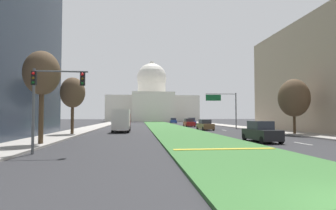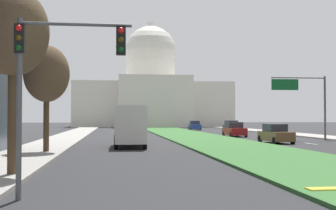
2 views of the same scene
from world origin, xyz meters
TOP-DOWN VIEW (x-y plane):
  - ground_plane at (0.00, 54.66)m, footprint 260.00×260.00m
  - grass_median at (0.00, 49.20)m, footprint 7.44×98.39m
  - median_curb_nose at (0.00, 10.95)m, footprint 6.69×0.50m
  - lane_dashes_right at (8.06, 38.71)m, footprint 0.16×46.61m
  - sidewalk_left at (-14.39, 43.73)m, footprint 4.00×98.39m
  - sidewalk_right at (14.39, 43.73)m, footprint 4.00×98.39m
  - capitol_building at (0.00, 108.52)m, footprint 37.22×27.55m
  - traffic_light_near_left at (-11.05, 11.03)m, footprint 3.34×0.35m
  - overhead_guide_sign at (9.92, 40.70)m, footprint 5.76×0.20m
  - street_tree_left_near at (-13.13, 15.85)m, footprint 2.77×2.77m
  - street_tree_left_mid at (-13.51, 27.14)m, footprint 2.92×2.92m
  - street_tree_right_mid at (13.35, 24.62)m, footprint 3.71×3.71m
  - sedan_lead_stopped at (5.28, 16.73)m, footprint 1.93×4.43m
  - sedan_midblock at (5.19, 36.29)m, footprint 2.09×4.26m
  - sedan_distant at (5.12, 49.72)m, footprint 2.07×4.72m
  - sedan_far_horizon at (8.24, 62.56)m, footprint 2.18×4.50m
  - sedan_very_far at (5.18, 76.29)m, footprint 2.19×4.44m
  - box_truck_delivery at (-7.99, 32.50)m, footprint 2.40×6.40m

SIDE VIEW (x-z plane):
  - ground_plane at x=0.00m, z-range 0.00..0.00m
  - lane_dashes_right at x=8.06m, z-range 0.00..0.01m
  - grass_median at x=0.00m, z-range 0.00..0.14m
  - sidewalk_left at x=-14.39m, z-range 0.00..0.15m
  - sidewalk_right at x=14.39m, z-range 0.00..0.15m
  - median_curb_nose at x=0.00m, z-range 0.14..0.18m
  - sedan_very_far at x=5.18m, z-range -0.05..1.60m
  - sedan_midblock at x=5.19m, z-range -0.06..1.67m
  - sedan_distant at x=5.12m, z-range -0.05..1.68m
  - sedan_far_horizon at x=8.24m, z-range -0.06..1.75m
  - sedan_lead_stopped at x=5.28m, z-range -0.07..1.78m
  - box_truck_delivery at x=-7.99m, z-range 0.08..3.28m
  - traffic_light_near_left at x=-11.05m, z-range 1.20..6.40m
  - street_tree_right_mid at x=13.35m, z-range 1.09..7.93m
  - overhead_guide_sign at x=9.92m, z-range 1.41..7.91m
  - street_tree_left_mid at x=-13.51m, z-range 1.60..8.57m
  - street_tree_left_near at x=-13.13m, z-range 1.90..9.32m
  - capitol_building at x=0.00m, z-range -4.96..21.18m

